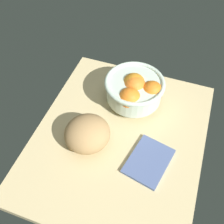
% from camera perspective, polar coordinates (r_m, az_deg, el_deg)
% --- Properties ---
extents(ground_plane, '(0.68, 0.57, 0.03)m').
position_cam_1_polar(ground_plane, '(0.93, 1.42, -5.87)').
color(ground_plane, '#D6BF89').
extents(fruit_bowl, '(0.22, 0.22, 0.12)m').
position_cam_1_polar(fruit_bowl, '(0.96, 4.93, 4.87)').
color(fruit_bowl, silver).
rests_on(fruit_bowl, ground).
extents(bread_loaf, '(0.21, 0.21, 0.11)m').
position_cam_1_polar(bread_loaf, '(0.87, -5.29, -4.61)').
color(bread_loaf, tan).
rests_on(bread_loaf, ground).
extents(napkin_folded, '(0.18, 0.15, 0.01)m').
position_cam_1_polar(napkin_folded, '(0.88, 7.83, -10.32)').
color(napkin_folded, '#526597').
rests_on(napkin_folded, ground).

